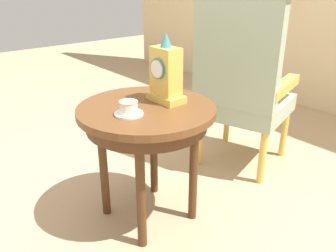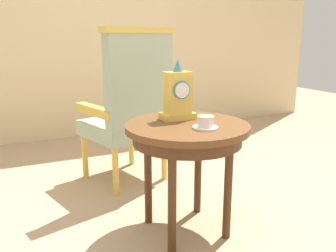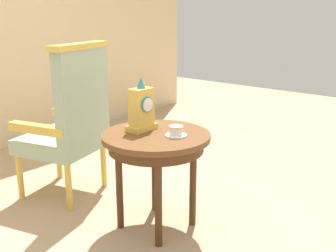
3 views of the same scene
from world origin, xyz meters
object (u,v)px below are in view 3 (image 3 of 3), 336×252
at_px(side_table, 156,146).
at_px(armchair, 71,119).
at_px(mantel_clock, 142,109).
at_px(teacup_left, 176,131).

xyz_separation_m(side_table, armchair, (-0.06, 0.78, 0.04)).
bearing_deg(mantel_clock, armchair, 95.06).
xyz_separation_m(side_table, mantel_clock, (0.00, 0.12, 0.21)).
height_order(side_table, armchair, armchair).
xyz_separation_m(teacup_left, mantel_clock, (-0.04, 0.25, 0.11)).
xyz_separation_m(teacup_left, armchair, (-0.10, 0.91, -0.06)).
distance_m(teacup_left, armchair, 0.91).
bearing_deg(teacup_left, armchair, 96.03).
bearing_deg(teacup_left, side_table, 106.67).
distance_m(side_table, mantel_clock, 0.24).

